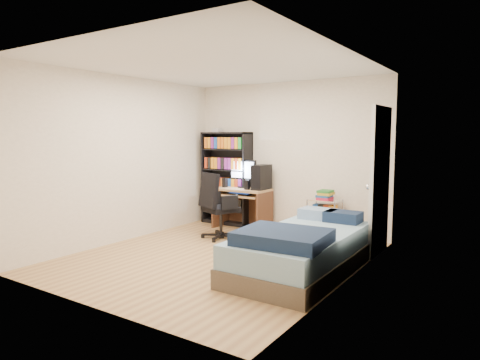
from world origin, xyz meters
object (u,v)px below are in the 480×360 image
Objects in this scene: media_shelf at (226,177)px; computer_desk at (248,192)px; bed at (302,250)px; office_chair at (218,218)px.

media_shelf reaches higher than computer_desk.
bed is at bearing -37.46° from media_shelf.
office_chair is 0.48× the size of bed.
bed is at bearing -1.37° from office_chair.
media_shelf reaches higher than bed.
media_shelf is at bearing 142.54° from bed.
bed is (2.35, -1.80, -0.59)m from media_shelf.
office_chair is at bearing -91.36° from computer_desk.
office_chair is (-0.02, -0.84, -0.31)m from computer_desk.
media_shelf is 1.26m from office_chair.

